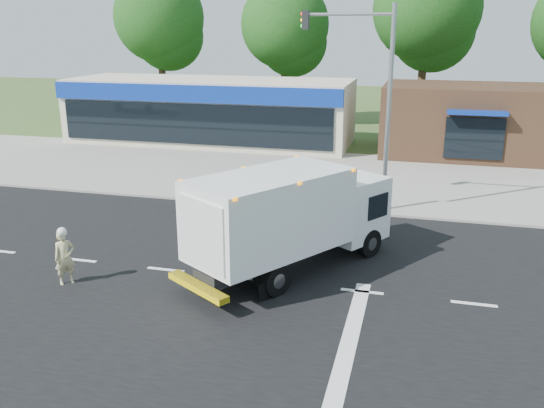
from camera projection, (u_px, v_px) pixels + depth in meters
name	position (u px, v px, depth m)	size (l,w,h in m)	color
ground	(260.00, 281.00, 16.92)	(120.00, 120.00, 0.00)	#385123
road_asphalt	(260.00, 280.00, 16.92)	(60.00, 14.00, 0.02)	black
sidewalk	(312.00, 201.00, 24.48)	(60.00, 2.40, 0.12)	gray
parking_apron	(333.00, 171.00, 29.86)	(60.00, 9.00, 0.02)	gray
lane_markings	(294.00, 306.00, 15.34)	(55.20, 7.00, 0.01)	silver
ems_box_truck	(290.00, 214.00, 17.09)	(5.74, 7.23, 3.18)	black
emergency_worker	(65.00, 256.00, 16.50)	(0.67, 0.70, 1.72)	#C5B983
retail_strip_mall	(210.00, 111.00, 36.94)	(18.00, 6.20, 4.00)	#BCB39C
brown_storefront	(471.00, 120.00, 33.10)	(10.00, 6.70, 4.00)	#382316
traffic_signal_pole	(373.00, 88.00, 21.93)	(3.51, 0.25, 8.00)	gray
background_trees	(356.00, 24.00, 40.99)	(36.77, 7.39, 12.10)	#332114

